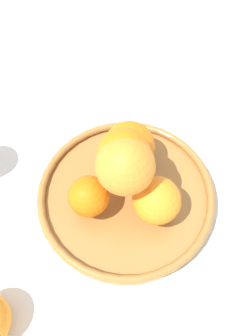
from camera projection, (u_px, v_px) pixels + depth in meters
name	position (u px, v px, depth m)	size (l,w,h in m)	color
ground_plane	(126.00, 199.00, 0.57)	(4.00, 4.00, 0.00)	silver
fruit_bowl	(126.00, 195.00, 0.55)	(0.30, 0.30, 0.03)	#A57238
orange_pile	(127.00, 168.00, 0.48)	(0.17, 0.18, 0.14)	orange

